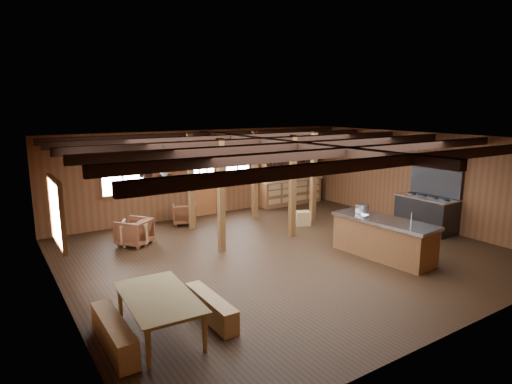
% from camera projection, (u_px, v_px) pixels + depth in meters
% --- Properties ---
extents(room, '(10.04, 9.04, 2.84)m').
position_uv_depth(room, '(285.00, 197.00, 10.25)').
color(room, black).
rests_on(room, ground).
extents(ceiling_joists, '(9.80, 8.82, 0.18)m').
position_uv_depth(ceiling_joists, '(281.00, 143.00, 10.14)').
color(ceiling_joists, black).
rests_on(ceiling_joists, ceiling).
extents(timber_posts, '(3.95, 2.35, 2.80)m').
position_uv_depth(timber_posts, '(256.00, 183.00, 12.23)').
color(timber_posts, '#4C2E15').
rests_on(timber_posts, floor).
extents(back_door, '(1.02, 0.08, 2.15)m').
position_uv_depth(back_door, '(203.00, 189.00, 14.01)').
color(back_door, brown).
rests_on(back_door, floor).
extents(window_back_left, '(1.32, 0.06, 1.32)m').
position_uv_depth(window_back_left, '(122.00, 174.00, 12.48)').
color(window_back_left, white).
rests_on(window_back_left, wall_back).
extents(window_back_right, '(1.02, 0.06, 1.32)m').
position_uv_depth(window_back_right, '(237.00, 164.00, 14.57)').
color(window_back_right, white).
rests_on(window_back_right, wall_back).
extents(window_left, '(0.14, 1.24, 1.32)m').
position_uv_depth(window_left, '(56.00, 213.00, 7.97)').
color(window_left, white).
rests_on(window_left, wall_back).
extents(notice_boards, '(1.08, 0.03, 0.90)m').
position_uv_depth(notice_boards, '(158.00, 170.00, 13.06)').
color(notice_boards, beige).
rests_on(notice_boards, wall_back).
extents(back_counter, '(2.55, 0.60, 2.45)m').
position_uv_depth(back_counter, '(290.00, 188.00, 15.68)').
color(back_counter, brown).
rests_on(back_counter, floor).
extents(pendant_lamps, '(1.86, 2.36, 0.66)m').
position_uv_depth(pendant_lamps, '(180.00, 164.00, 9.70)').
color(pendant_lamps, '#2C2C2E').
rests_on(pendant_lamps, ceiling).
extents(pot_rack, '(0.36, 3.00, 0.46)m').
position_uv_depth(pot_rack, '(373.00, 152.00, 12.04)').
color(pot_rack, '#2C2C2E').
rests_on(pot_rack, ceiling).
extents(kitchen_island, '(1.12, 2.57, 1.20)m').
position_uv_depth(kitchen_island, '(383.00, 238.00, 10.15)').
color(kitchen_island, brown).
rests_on(kitchen_island, floor).
extents(step_stool, '(0.57, 0.50, 0.43)m').
position_uv_depth(step_stool, '(303.00, 218.00, 12.95)').
color(step_stool, '#977144').
rests_on(step_stool, floor).
extents(commercial_range, '(0.88, 1.72, 2.12)m').
position_uv_depth(commercial_range, '(428.00, 208.00, 12.31)').
color(commercial_range, '#2C2C2E').
rests_on(commercial_range, floor).
extents(dining_table, '(1.12, 1.88, 0.64)m').
position_uv_depth(dining_table, '(162.00, 314.00, 6.75)').
color(dining_table, olive).
rests_on(dining_table, floor).
extents(bench_wall, '(0.30, 1.59, 0.44)m').
position_uv_depth(bench_wall, '(114.00, 334.00, 6.37)').
color(bench_wall, '#977144').
rests_on(bench_wall, floor).
extents(bench_aisle, '(0.28, 1.47, 0.40)m').
position_uv_depth(bench_aisle, '(211.00, 308.00, 7.23)').
color(bench_aisle, '#977144').
rests_on(bench_aisle, floor).
extents(armchair_a, '(1.06, 1.07, 0.70)m').
position_uv_depth(armchair_a, '(134.00, 232.00, 11.07)').
color(armchair_a, brown).
rests_on(armchair_a, floor).
extents(armchair_b, '(0.89, 0.91, 0.64)m').
position_uv_depth(armchair_b, '(184.00, 214.00, 13.06)').
color(armchair_b, brown).
rests_on(armchair_b, floor).
extents(armchair_c, '(0.90, 0.91, 0.63)m').
position_uv_depth(armchair_c, '(136.00, 232.00, 11.16)').
color(armchair_c, '#9C6B46').
rests_on(armchair_c, floor).
extents(counter_pot, '(0.33, 0.33, 0.20)m').
position_uv_depth(counter_pot, '(362.00, 208.00, 10.74)').
color(counter_pot, silver).
rests_on(counter_pot, kitchen_island).
extents(bowl, '(0.31, 0.31, 0.07)m').
position_uv_depth(bowl, '(363.00, 216.00, 10.21)').
color(bowl, silver).
rests_on(bowl, kitchen_island).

